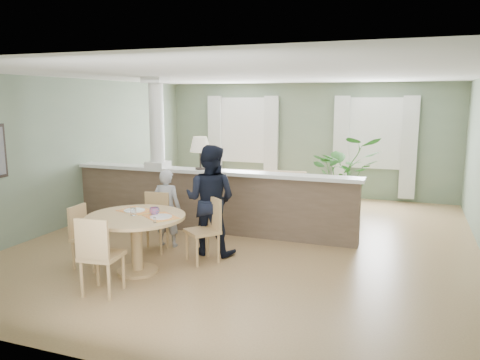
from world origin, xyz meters
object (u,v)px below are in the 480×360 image
at_px(chair_far_boy, 155,219).
at_px(man_person, 210,200).
at_px(dining_table, 137,227).
at_px(chair_side, 85,234).
at_px(chair_far_man, 207,226).
at_px(houseplant, 344,174).
at_px(sofa, 251,193).
at_px(chair_near, 98,252).
at_px(child_person, 167,208).

distance_m(chair_far_boy, man_person, 0.95).
height_order(chair_far_boy, man_person, man_person).
bearing_deg(dining_table, chair_far_boy, 106.47).
bearing_deg(dining_table, chair_side, -175.13).
bearing_deg(man_person, dining_table, 60.32).
bearing_deg(chair_side, chair_far_man, -64.09).
bearing_deg(houseplant, man_person, -113.80).
xyz_separation_m(chair_far_boy, chair_far_man, (0.97, -0.19, 0.02)).
distance_m(dining_table, chair_side, 0.82).
bearing_deg(sofa, chair_near, -102.61).
xyz_separation_m(chair_far_man, chair_side, (-1.49, -0.82, -0.03)).
xyz_separation_m(dining_table, man_person, (0.60, 1.08, 0.20)).
relative_size(dining_table, man_person, 0.79).
relative_size(chair_far_boy, chair_side, 1.02).
bearing_deg(houseplant, chair_side, -122.43).
xyz_separation_m(chair_far_boy, man_person, (0.87, 0.14, 0.34)).
relative_size(sofa, man_person, 1.71).
relative_size(chair_far_man, man_person, 0.56).
relative_size(chair_side, man_person, 0.53).
distance_m(sofa, chair_side, 4.00).
relative_size(houseplant, chair_side, 1.82).
distance_m(chair_far_boy, chair_far_man, 0.99).
distance_m(child_person, man_person, 0.82).
relative_size(sofa, chair_far_man, 3.05).
height_order(chair_far_boy, chair_side, chair_far_boy).
height_order(dining_table, child_person, child_person).
bearing_deg(man_person, chair_far_boy, 8.40).
height_order(chair_far_boy, child_person, child_person).
bearing_deg(chair_far_boy, sofa, 66.40).
bearing_deg(chair_near, houseplant, -118.23).
xyz_separation_m(sofa, dining_table, (-0.33, -3.76, 0.22)).
bearing_deg(chair_near, chair_far_boy, -87.94).
relative_size(dining_table, chair_side, 1.51).
xyz_separation_m(sofa, child_person, (-0.52, -2.60, 0.21)).
bearing_deg(chair_far_boy, child_person, 57.00).
bearing_deg(man_person, sofa, -85.22).
bearing_deg(chair_near, child_person, -91.39).
bearing_deg(child_person, chair_far_boy, 60.70).
xyz_separation_m(houseplant, chair_far_boy, (-2.39, -3.57, -0.31)).
height_order(child_person, man_person, man_person).
relative_size(sofa, child_person, 2.28).
distance_m(chair_side, child_person, 1.38).
height_order(sofa, child_person, child_person).
bearing_deg(chair_far_man, chair_near, -75.07).
relative_size(sofa, dining_table, 2.16).
xyz_separation_m(chair_near, chair_side, (-0.79, 0.75, -0.05)).
bearing_deg(houseplant, chair_far_man, -110.70).
bearing_deg(man_person, chair_side, 38.66).
relative_size(child_person, man_person, 0.75).
bearing_deg(houseplant, chair_near, -111.73).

